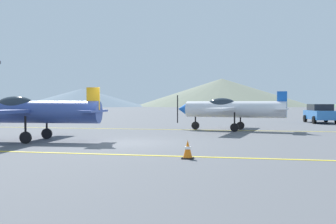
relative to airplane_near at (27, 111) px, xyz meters
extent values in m
plane|color=#54565B|center=(4.45, 0.01, -1.36)|extent=(400.00, 400.00, 0.00)
cube|color=yellow|center=(4.45, -3.46, -1.36)|extent=(80.00, 0.16, 0.01)
cube|color=yellow|center=(4.45, 8.34, -1.36)|extent=(80.00, 0.16, 0.01)
cylinder|color=#33478C|center=(0.27, 0.02, -0.04)|extent=(6.27, 1.41, 1.01)
ellipsoid|color=#1E2833|center=(-0.55, -0.04, 0.26)|extent=(1.88, 0.94, 0.82)
cube|color=#33478C|center=(-0.09, -0.01, 0.01)|extent=(1.52, 8.10, 0.15)
cube|color=#33478C|center=(3.10, 0.20, 0.01)|extent=(0.79, 2.41, 0.09)
cube|color=#F2A519|center=(3.10, 0.20, 0.51)|extent=(0.58, 0.15, 1.10)
cylinder|color=black|center=(0.39, 1.03, -0.65)|extent=(0.09, 0.09, 0.92)
cylinder|color=black|center=(0.39, 1.03, -1.11)|extent=(0.52, 0.14, 0.51)
cylinder|color=black|center=(0.52, -0.97, -0.65)|extent=(0.09, 0.09, 0.92)
cylinder|color=black|center=(0.52, -0.97, -1.11)|extent=(0.52, 0.14, 0.51)
cylinder|color=silver|center=(9.14, 8.34, -0.04)|extent=(6.30, 2.06, 1.01)
cone|color=blue|center=(5.76, 8.93, -0.04)|extent=(0.78, 0.95, 0.86)
cube|color=black|center=(5.40, 9.00, -0.04)|extent=(0.05, 0.11, 1.83)
ellipsoid|color=#1E2833|center=(8.33, 8.48, 0.26)|extent=(1.94, 1.13, 0.82)
cube|color=silver|center=(8.78, 8.41, 0.01)|extent=(2.38, 8.10, 0.15)
cube|color=silver|center=(11.93, 7.85, 0.01)|extent=(1.04, 2.45, 0.09)
cube|color=blue|center=(11.93, 7.85, 0.51)|extent=(0.59, 0.21, 1.10)
cylinder|color=black|center=(6.62, 8.78, -0.65)|extent=(0.09, 0.09, 0.92)
cylinder|color=black|center=(6.62, 8.78, -1.11)|extent=(0.52, 0.20, 0.51)
cylinder|color=black|center=(9.49, 9.30, -0.65)|extent=(0.09, 0.09, 0.92)
cylinder|color=black|center=(9.49, 9.30, -1.11)|extent=(0.52, 0.20, 0.51)
cylinder|color=black|center=(9.15, 7.32, -0.65)|extent=(0.09, 0.09, 0.92)
cylinder|color=black|center=(9.15, 7.32, -1.11)|extent=(0.52, 0.20, 0.51)
cube|color=#3372BF|center=(16.21, 18.57, -0.67)|extent=(2.18, 4.45, 0.75)
cube|color=black|center=(16.20, 18.72, -0.02)|extent=(1.80, 2.54, 0.55)
cylinder|color=black|center=(15.45, 17.08, -1.04)|extent=(0.28, 0.66, 0.64)
cylinder|color=black|center=(15.19, 19.90, -1.04)|extent=(0.28, 0.66, 0.64)
cylinder|color=black|center=(16.98, 20.07, -1.04)|extent=(0.28, 0.66, 0.64)
cube|color=black|center=(7.90, -3.88, -1.34)|extent=(0.36, 0.36, 0.04)
cone|color=orange|center=(7.90, -3.88, -1.05)|extent=(0.29, 0.29, 0.55)
cylinder|color=white|center=(7.90, -3.88, -1.02)|extent=(0.20, 0.20, 0.08)
cone|color=slate|center=(-57.81, 135.81, 2.52)|extent=(54.92, 54.92, 7.76)
cone|color=slate|center=(0.71, 159.40, 5.07)|extent=(80.71, 80.71, 12.87)
camera|label=1|loc=(9.53, -15.39, 0.39)|focal=39.99mm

